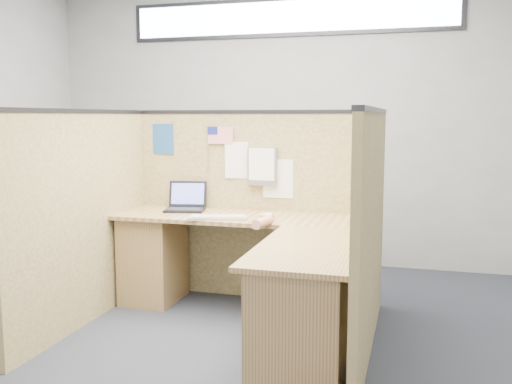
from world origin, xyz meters
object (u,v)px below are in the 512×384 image
(l_desk, at_px, (251,274))
(keyboard, at_px, (218,218))
(laptop, at_px, (188,203))
(mouse, at_px, (268,219))

(l_desk, bearing_deg, keyboard, 148.72)
(laptop, bearing_deg, l_desk, -49.49)
(keyboard, distance_m, mouse, 0.38)
(laptop, xyz_separation_m, keyboard, (0.38, -0.34, -0.04))
(mouse, bearing_deg, laptop, 155.71)
(laptop, height_order, keyboard, laptop)
(laptop, distance_m, keyboard, 0.51)
(l_desk, bearing_deg, mouse, 70.39)
(l_desk, xyz_separation_m, mouse, (0.07, 0.19, 0.36))
(laptop, relative_size, keyboard, 0.78)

